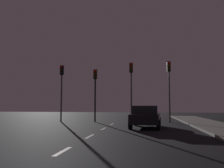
% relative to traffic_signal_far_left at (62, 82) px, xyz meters
% --- Properties ---
extents(ground_plane, '(80.00, 80.00, 0.00)m').
position_rel_traffic_signal_far_left_xyz_m(ground_plane, '(5.16, -9.23, -3.71)').
color(ground_plane, black).
extents(lane_stripe_second, '(0.16, 1.60, 0.01)m').
position_rel_traffic_signal_far_left_xyz_m(lane_stripe_second, '(5.16, -13.63, -3.71)').
color(lane_stripe_second, silver).
rests_on(lane_stripe_second, ground_plane).
extents(lane_stripe_third, '(0.16, 1.60, 0.01)m').
position_rel_traffic_signal_far_left_xyz_m(lane_stripe_third, '(5.16, -9.83, -3.71)').
color(lane_stripe_third, silver).
rests_on(lane_stripe_third, ground_plane).
extents(lane_stripe_fourth, '(0.16, 1.60, 0.01)m').
position_rel_traffic_signal_far_left_xyz_m(lane_stripe_fourth, '(5.16, -6.03, -3.71)').
color(lane_stripe_fourth, silver).
rests_on(lane_stripe_fourth, ground_plane).
extents(lane_stripe_fifth, '(0.16, 1.60, 0.01)m').
position_rel_traffic_signal_far_left_xyz_m(lane_stripe_fifth, '(5.16, -2.23, -3.71)').
color(lane_stripe_fifth, silver).
rests_on(lane_stripe_fifth, ground_plane).
extents(traffic_signal_far_left, '(0.32, 0.38, 5.33)m').
position_rel_traffic_signal_far_left_xyz_m(traffic_signal_far_left, '(0.00, 0.00, 0.00)').
color(traffic_signal_far_left, '#4C4C51').
rests_on(traffic_signal_far_left, ground_plane).
extents(traffic_signal_center_left, '(0.32, 0.38, 4.86)m').
position_rel_traffic_signal_far_left_xyz_m(traffic_signal_center_left, '(3.27, -0.00, -0.30)').
color(traffic_signal_center_left, black).
rests_on(traffic_signal_center_left, ground_plane).
extents(traffic_signal_center_right, '(0.32, 0.38, 5.42)m').
position_rel_traffic_signal_far_left_xyz_m(traffic_signal_center_right, '(6.62, 0.00, 0.05)').
color(traffic_signal_center_right, '#4C4C51').
rests_on(traffic_signal_center_right, ground_plane).
extents(traffic_signal_far_right, '(0.32, 0.38, 5.45)m').
position_rel_traffic_signal_far_left_xyz_m(traffic_signal_far_right, '(10.00, 0.00, 0.07)').
color(traffic_signal_far_right, '#4C4C51').
rests_on(traffic_signal_far_right, ground_plane).
extents(car_stopped_ahead, '(2.23, 4.12, 1.51)m').
position_rel_traffic_signal_far_left_xyz_m(car_stopped_ahead, '(7.90, -4.81, -2.95)').
color(car_stopped_ahead, black).
rests_on(car_stopped_ahead, ground_plane).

